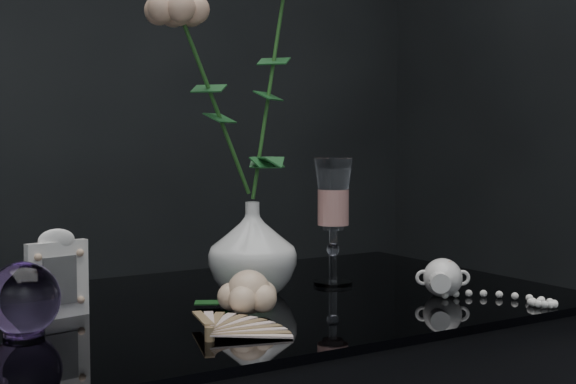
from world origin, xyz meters
TOP-DOWN VIEW (x-y plane):
  - vase at (0.08, 0.09)m, footprint 0.18×0.18m
  - wine_glass at (0.23, 0.08)m, footprint 0.08×0.08m
  - picture_frame at (-0.22, 0.08)m, footprint 0.10×0.08m
  - paperweight at (-0.28, 0.01)m, footprint 0.11×0.11m
  - paper_fan at (-0.11, -0.13)m, footprint 0.20×0.16m
  - loose_rose at (0.00, -0.04)m, footprint 0.15×0.19m
  - pearl_jar at (0.31, -0.08)m, footprint 0.29×0.29m
  - roses at (0.07, 0.09)m, footprint 0.29×0.12m

SIDE VIEW (x-z plane):
  - paper_fan at x=-0.11m, z-range 0.76..0.78m
  - pearl_jar at x=0.31m, z-range 0.76..0.82m
  - loose_rose at x=0.00m, z-range 0.76..0.82m
  - paperweight at x=-0.28m, z-range 0.76..0.85m
  - picture_frame at x=-0.22m, z-range 0.76..0.88m
  - vase at x=0.08m, z-range 0.76..0.90m
  - wine_glass at x=0.23m, z-range 0.76..0.97m
  - roses at x=0.07m, z-range 0.88..1.32m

